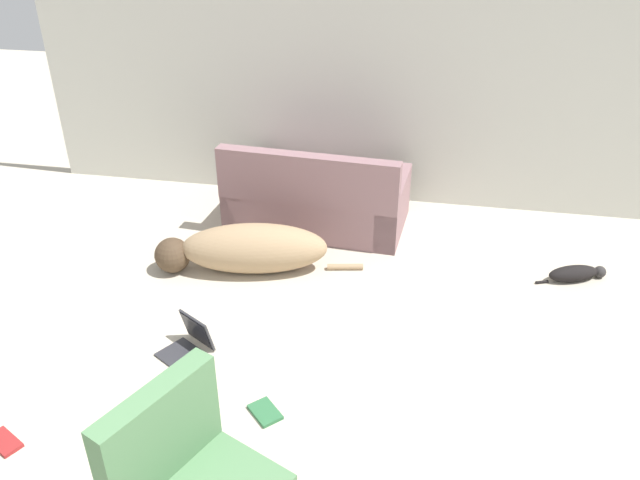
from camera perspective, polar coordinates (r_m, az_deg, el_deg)
The scene contains 7 objects.
wall_back at distance 6.21m, azimuth 5.65°, elevation 14.46°, with size 7.00×0.06×2.51m.
couch at distance 5.95m, azimuth -0.28°, elevation 3.67°, with size 1.71×1.03×0.85m.
dog at distance 5.28m, azimuth -6.79°, elevation -0.83°, with size 1.77×0.66×0.43m.
cat at distance 5.61m, azimuth 22.35°, elevation -2.83°, with size 0.60×0.31×0.13m.
laptop_open at distance 4.53m, azimuth -11.77°, elevation -8.98°, with size 0.41×0.42×0.26m.
book_green at distance 4.04m, azimuth -5.04°, elevation -15.40°, with size 0.25×0.25×0.02m.
book_red at distance 4.29m, azimuth -26.91°, elevation -16.13°, with size 0.26×0.21×0.02m.
Camera 1 is at (0.53, -1.42, 2.86)m, focal length 35.00 mm.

